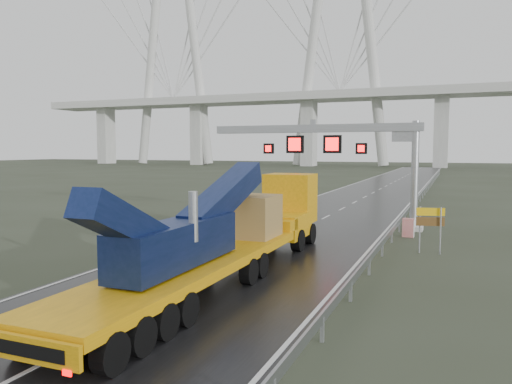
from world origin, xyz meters
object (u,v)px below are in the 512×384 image
at_px(heavy_haul_truck, 239,229).
at_px(exit_sign_pair, 430,221).
at_px(striped_barrier, 408,228).
at_px(sign_gantry, 343,145).

relative_size(heavy_haul_truck, exit_sign_pair, 8.42).
height_order(exit_sign_pair, striped_barrier, exit_sign_pair).
relative_size(sign_gantry, striped_barrier, 13.00).
height_order(heavy_haul_truck, exit_sign_pair, heavy_haul_truck).
bearing_deg(heavy_haul_truck, striped_barrier, 61.55).
distance_m(heavy_haul_truck, striped_barrier, 13.11).
height_order(heavy_haul_truck, striped_barrier, heavy_haul_truck).
bearing_deg(exit_sign_pair, striped_barrier, 93.51).
bearing_deg(heavy_haul_truck, sign_gantry, 83.92).
bearing_deg(sign_gantry, heavy_haul_truck, -96.01).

